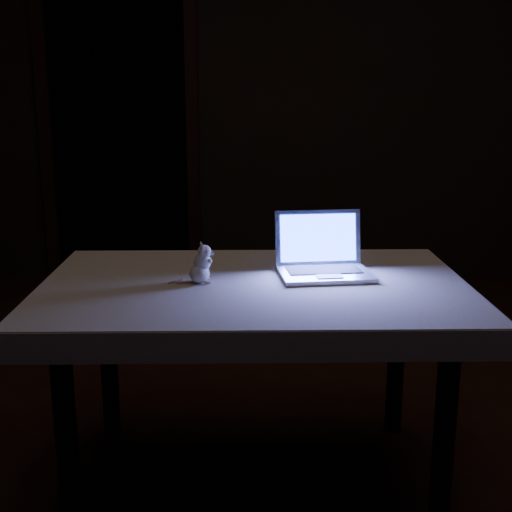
{
  "coord_description": "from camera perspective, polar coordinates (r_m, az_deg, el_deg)",
  "views": [
    {
      "loc": [
        -0.21,
        -2.15,
        1.27
      ],
      "look_at": [
        -0.2,
        -0.02,
        0.75
      ],
      "focal_mm": 48.0,
      "sensor_mm": 36.0,
      "label": 1
    }
  ],
  "objects": [
    {
      "name": "table",
      "position": [
        2.27,
        -0.13,
        -10.51
      ],
      "size": [
        1.26,
        0.82,
        0.67
      ],
      "primitive_type": null,
      "rotation": [
        0.0,
        0.0,
        0.01
      ],
      "color": "black",
      "rests_on": "floor"
    },
    {
      "name": "doorway",
      "position": [
        4.74,
        -11.34,
        10.98
      ],
      "size": [
        1.06,
        0.36,
        2.13
      ],
      "primitive_type": null,
      "color": "black",
      "rests_on": "back_wall"
    },
    {
      "name": "back_wall",
      "position": [
        4.65,
        2.36,
        14.08
      ],
      "size": [
        4.5,
        0.04,
        2.6
      ],
      "primitive_type": "cube",
      "color": "black",
      "rests_on": "ground"
    },
    {
      "name": "tablecloth",
      "position": [
        2.15,
        -0.32,
        -3.36
      ],
      "size": [
        1.41,
        1.01,
        0.08
      ],
      "primitive_type": null,
      "rotation": [
        0.0,
        0.0,
        -0.09
      ],
      "color": "beige",
      "rests_on": "table"
    },
    {
      "name": "plush_mouse",
      "position": [
        2.14,
        -4.76,
        -0.59
      ],
      "size": [
        0.1,
        0.1,
        0.13
      ],
      "primitive_type": null,
      "rotation": [
        0.0,
        0.0,
        0.06
      ],
      "color": "white",
      "rests_on": "tablecloth"
    },
    {
      "name": "floor",
      "position": [
        2.5,
        4.82,
        -16.77
      ],
      "size": [
        5.0,
        5.0,
        0.0
      ],
      "primitive_type": "plane",
      "color": "black",
      "rests_on": "ground"
    },
    {
      "name": "laptop",
      "position": [
        2.2,
        5.85,
        0.77
      ],
      "size": [
        0.32,
        0.29,
        0.2
      ],
      "primitive_type": null,
      "rotation": [
        0.0,
        0.0,
        0.12
      ],
      "color": "silver",
      "rests_on": "tablecloth"
    }
  ]
}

